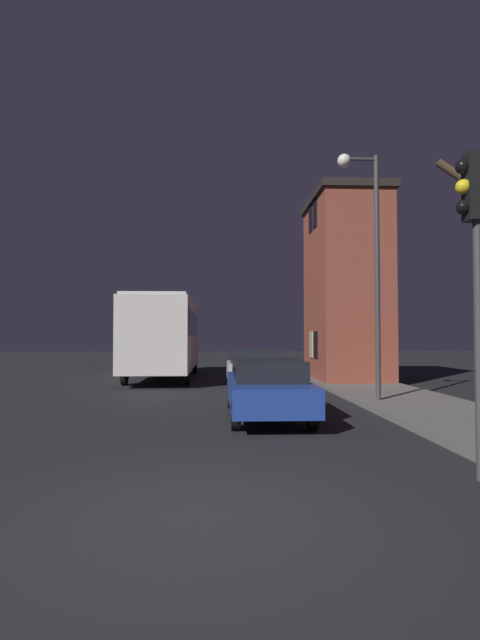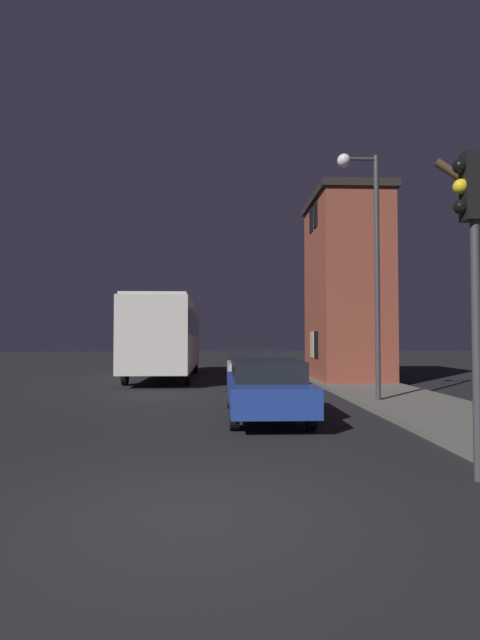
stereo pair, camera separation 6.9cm
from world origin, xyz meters
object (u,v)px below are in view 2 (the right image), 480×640
car_mid_lane (252,366)px  car_near_lane (266,386)px  bus (166,332)px  traffic_light (473,244)px  streetlamp (368,241)px

car_mid_lane → car_near_lane: bearing=-91.2°
bus → car_mid_lane: size_ratio=2.50×
bus → car_near_lane: 11.69m
car_mid_lane → bus: bearing=131.2°
car_near_lane → traffic_light: bearing=-66.2°
streetlamp → traffic_light: (-0.77, -7.14, -1.43)m
streetlamp → traffic_light: streetlamp is taller
bus → car_near_lane: bus is taller
bus → streetlamp: bearing=-54.4°
streetlamp → bus: size_ratio=0.69×
traffic_light → car_near_lane: traffic_light is taller
streetlamp → car_mid_lane: streetlamp is taller
streetlamp → car_mid_lane: size_ratio=1.73×
car_near_lane → car_mid_lane: 6.95m
streetlamp → car_near_lane: streetlamp is taller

